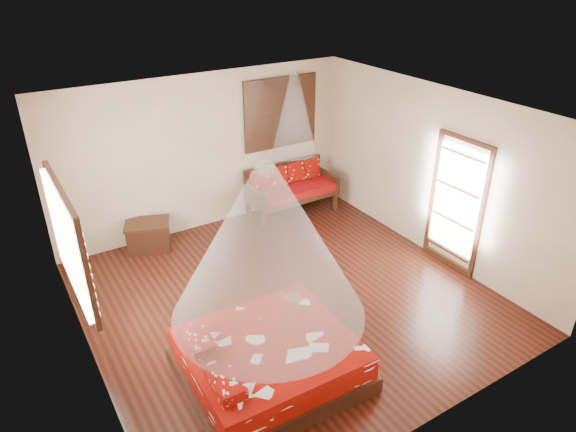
# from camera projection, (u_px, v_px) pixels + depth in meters

# --- Properties ---
(room) EXTENTS (5.54, 5.54, 2.84)m
(room) POSITION_uv_depth(u_px,v_px,m) (287.00, 213.00, 6.99)
(room) COLOR black
(room) RESTS_ON ground
(bed) EXTENTS (2.04, 1.86, 0.63)m
(bed) POSITION_uv_depth(u_px,v_px,m) (268.00, 359.00, 6.11)
(bed) COLOR black
(bed) RESTS_ON floor
(daybed) EXTENTS (1.71, 0.76, 0.94)m
(daybed) POSITION_uv_depth(u_px,v_px,m) (290.00, 187.00, 9.91)
(daybed) COLOR black
(daybed) RESTS_ON floor
(storage_chest) EXTENTS (0.87, 0.76, 0.50)m
(storage_chest) POSITION_uv_depth(u_px,v_px,m) (148.00, 235.00, 8.76)
(storage_chest) COLOR black
(storage_chest) RESTS_ON floor
(shutter_panel) EXTENTS (1.52, 0.06, 1.32)m
(shutter_panel) POSITION_uv_depth(u_px,v_px,m) (281.00, 113.00, 9.53)
(shutter_panel) COLOR black
(shutter_panel) RESTS_ON wall_back
(window_left) EXTENTS (0.10, 1.74, 1.34)m
(window_left) POSITION_uv_depth(u_px,v_px,m) (72.00, 240.00, 5.73)
(window_left) COLOR black
(window_left) RESTS_ON wall_left
(glazed_door) EXTENTS (0.08, 1.02, 2.16)m
(glazed_door) POSITION_uv_depth(u_px,v_px,m) (456.00, 205.00, 7.96)
(glazed_door) COLOR black
(glazed_door) RESTS_ON floor
(wine_tray) EXTENTS (0.24, 0.24, 0.20)m
(wine_tray) POSITION_uv_depth(u_px,v_px,m) (293.00, 296.00, 6.73)
(wine_tray) COLOR brown
(wine_tray) RESTS_ON bed
(mosquito_net_main) EXTENTS (2.17, 2.17, 1.80)m
(mosquito_net_main) POSITION_uv_depth(u_px,v_px,m) (267.00, 243.00, 5.38)
(mosquito_net_main) COLOR white
(mosquito_net_main) RESTS_ON ceiling
(mosquito_net_daybed) EXTENTS (0.83, 0.83, 1.50)m
(mosquito_net_daybed) POSITION_uv_depth(u_px,v_px,m) (294.00, 114.00, 9.13)
(mosquito_net_daybed) COLOR white
(mosquito_net_daybed) RESTS_ON ceiling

